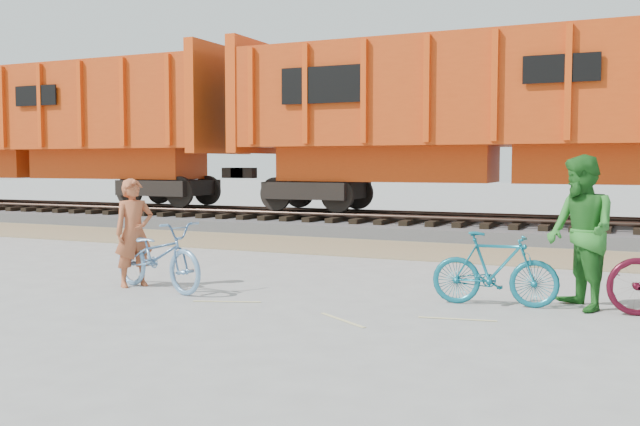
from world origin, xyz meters
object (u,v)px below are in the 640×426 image
(person_solo, at_px, (134,233))
(person_man, at_px, (581,232))
(bicycle_blue, at_px, (158,255))
(bicycle_teal, at_px, (495,269))
(hopper_car_center, at_px, (506,114))
(hopper_car_left, at_px, (42,127))

(person_solo, height_order, person_man, person_man)
(bicycle_blue, height_order, person_solo, person_solo)
(person_man, bearing_deg, bicycle_teal, -110.22)
(person_solo, bearing_deg, bicycle_blue, -69.55)
(hopper_car_center, xyz_separation_m, person_man, (2.36, -8.42, -2.04))
(hopper_car_left, distance_m, person_solo, 14.79)
(hopper_car_center, distance_m, bicycle_teal, 9.09)
(hopper_car_center, height_order, bicycle_teal, hopper_car_center)
(hopper_car_left, xyz_separation_m, person_man, (17.36, -8.42, -2.04))
(hopper_car_left, bearing_deg, bicycle_teal, -27.79)
(person_solo, relative_size, person_man, 0.83)
(hopper_car_left, xyz_separation_m, bicycle_blue, (11.75, -9.44, -2.51))
(hopper_car_center, relative_size, person_solo, 8.80)
(hopper_car_center, xyz_separation_m, bicycle_blue, (-3.25, -9.44, -2.51))
(hopper_car_center, height_order, person_solo, hopper_car_center)
(person_man, bearing_deg, hopper_car_left, -147.42)
(person_man, bearing_deg, bicycle_blue, -111.24)
(hopper_car_center, distance_m, person_solo, 10.31)
(hopper_car_center, distance_m, bicycle_blue, 10.30)
(hopper_car_center, distance_m, person_man, 8.98)
(bicycle_blue, xyz_separation_m, person_man, (5.61, 1.02, 0.46))
(hopper_car_left, height_order, hopper_car_center, same)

